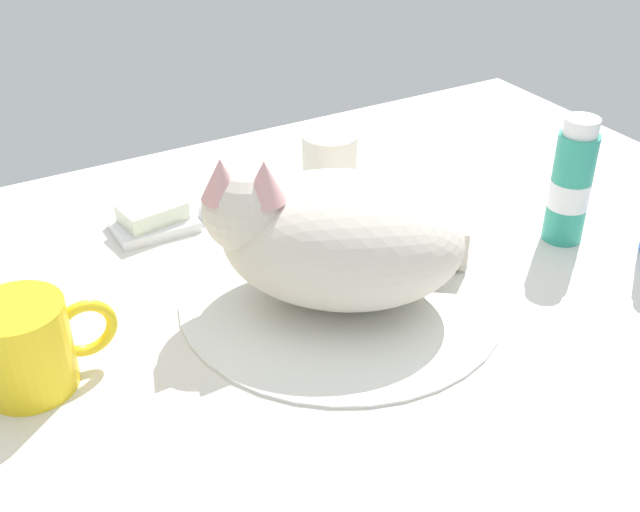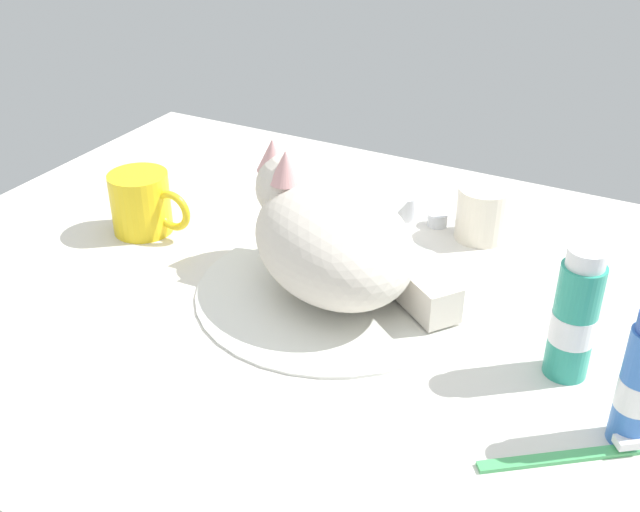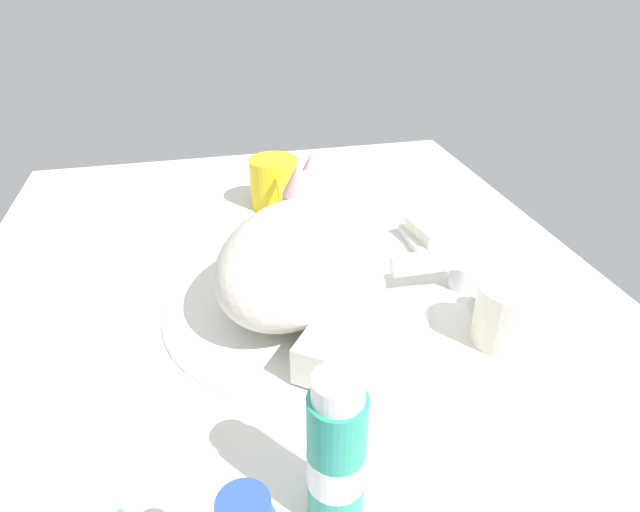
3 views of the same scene
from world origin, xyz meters
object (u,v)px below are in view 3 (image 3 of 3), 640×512
faucet (451,272)px  coffee_mug (274,183)px  rinse_cup (506,315)px  toothpaste_bottle (337,456)px  cat (301,254)px  soap_bar (430,230)px

faucet → coffee_mug: bearing=-148.3°
faucet → rinse_cup: 11.12cm
rinse_cup → toothpaste_bottle: bearing=-55.2°
faucet → cat: bearing=-92.3°
faucet → toothpaste_bottle: toothpaste_bottle is taller
faucet → toothpaste_bottle: size_ratio=0.88×
coffee_mug → soap_bar: size_ratio=1.72×
coffee_mug → toothpaste_bottle: 56.50cm
coffee_mug → toothpaste_bottle: size_ratio=0.84×
cat → rinse_cup: bearing=60.0°
rinse_cup → toothpaste_bottle: 28.52cm
cat → soap_bar: cat is taller
cat → toothpaste_bottle: bearing=-6.0°
cat → soap_bar: bearing=116.7°
coffee_mug → rinse_cup: bearing=25.6°
cat → rinse_cup: (11.78, 20.36, -3.63)cm
cat → coffee_mug: (-28.35, 1.18, -3.07)cm
faucet → rinse_cup: bearing=6.1°
cat → toothpaste_bottle: cat is taller
faucet → coffee_mug: coffee_mug is taller
toothpaste_bottle → cat: bearing=174.0°
coffee_mug → soap_bar: 26.76cm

